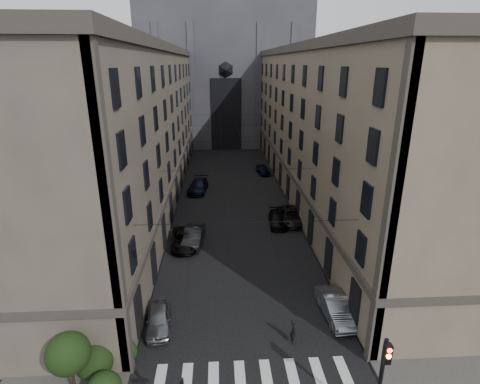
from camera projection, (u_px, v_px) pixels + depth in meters
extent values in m
cube|color=#383533|center=(153.00, 196.00, 49.47)|extent=(7.00, 80.00, 0.15)
cube|color=#383533|center=(309.00, 193.00, 50.65)|extent=(7.00, 80.00, 0.15)
cube|color=beige|center=(254.00, 382.00, 20.85)|extent=(11.00, 3.20, 0.01)
cube|color=#4D433B|center=(123.00, 129.00, 46.37)|extent=(13.00, 60.00, 18.00)
cube|color=#38332D|center=(114.00, 48.00, 43.29)|extent=(13.60, 60.60, 0.90)
cube|color=#38332D|center=(127.00, 167.00, 47.95)|extent=(13.40, 60.30, 0.50)
cube|color=brown|center=(337.00, 127.00, 47.89)|extent=(13.00, 60.00, 18.00)
cube|color=#38332D|center=(343.00, 49.00, 44.81)|extent=(13.60, 60.60, 0.90)
cube|color=#38332D|center=(334.00, 163.00, 49.47)|extent=(13.40, 60.30, 0.50)
cube|color=#2D2D33|center=(224.00, 71.00, 81.94)|extent=(34.00, 22.00, 30.00)
cube|color=black|center=(226.00, 115.00, 74.14)|extent=(6.00, 0.30, 14.00)
cube|color=black|center=(387.00, 354.00, 16.62)|extent=(0.34, 0.30, 1.00)
cylinder|color=#FF0C07|center=(390.00, 351.00, 16.37)|extent=(0.22, 0.05, 0.22)
cylinder|color=orange|center=(389.00, 356.00, 16.47)|extent=(0.22, 0.05, 0.22)
cylinder|color=black|center=(388.00, 362.00, 16.58)|extent=(0.22, 0.05, 0.22)
sphere|color=black|center=(95.00, 362.00, 20.74)|extent=(2.00, 2.00, 2.00)
sphere|color=black|center=(125.00, 352.00, 21.86)|extent=(1.40, 1.40, 1.40)
cylinder|color=black|center=(73.00, 378.00, 19.40)|extent=(0.16, 0.16, 2.40)
sphere|color=black|center=(68.00, 354.00, 18.88)|extent=(2.20, 2.20, 2.20)
cylinder|color=black|center=(248.00, 222.00, 23.11)|extent=(14.00, 0.03, 0.03)
cylinder|color=black|center=(237.00, 170.00, 34.42)|extent=(14.00, 0.03, 0.03)
cylinder|color=black|center=(232.00, 142.00, 46.68)|extent=(14.00, 0.03, 0.03)
cylinder|color=black|center=(229.00, 125.00, 58.94)|extent=(14.00, 0.03, 0.03)
cylinder|color=black|center=(227.00, 115.00, 70.26)|extent=(14.00, 0.03, 0.03)
cylinder|color=black|center=(221.00, 143.00, 47.68)|extent=(0.03, 60.00, 0.03)
cylinder|color=black|center=(242.00, 143.00, 47.83)|extent=(0.03, 60.00, 0.03)
imported|color=slate|center=(159.00, 319.00, 24.95)|extent=(2.02, 4.16, 1.37)
imported|color=black|center=(194.00, 236.00, 36.48)|extent=(2.17, 5.10, 1.64)
imported|color=black|center=(184.00, 239.00, 36.02)|extent=(2.84, 5.41, 1.45)
imported|color=black|center=(198.00, 186.00, 51.28)|extent=(2.98, 5.89, 1.64)
imported|color=gray|center=(335.00, 307.00, 25.98)|extent=(1.92, 4.74, 1.53)
imported|color=black|center=(291.00, 216.00, 41.55)|extent=(2.68, 5.45, 1.49)
imported|color=black|center=(278.00, 219.00, 40.80)|extent=(2.05, 4.57, 1.30)
imported|color=black|center=(263.00, 169.00, 59.61)|extent=(2.23, 4.37, 1.42)
imported|color=black|center=(293.00, 331.00, 23.56)|extent=(0.41, 0.62, 1.69)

